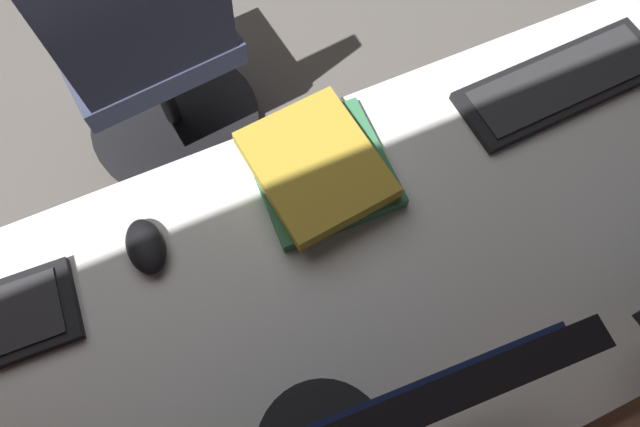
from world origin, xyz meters
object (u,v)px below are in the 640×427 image
Objects in this scene: keyboard_spare at (562,82)px; mouse_main at (146,246)px; drawer_pedestal at (367,333)px; office_chair at (150,53)px; book_stack_near at (319,168)px.

keyboard_spare is 0.83m from mouse_main.
office_chair is at bearing -76.46° from drawer_pedestal.
mouse_main is (0.34, -0.22, 0.40)m from drawer_pedestal.
drawer_pedestal is at bearing 146.41° from mouse_main.
keyboard_spare is 1.64× the size of book_stack_near.
drawer_pedestal is 0.67m from keyboard_spare.
book_stack_near is at bearing -178.22° from mouse_main.
office_chair reaches higher than book_stack_near.
mouse_main is 0.40× the size of book_stack_near.
keyboard_spare is (-0.50, -0.22, 0.39)m from drawer_pedestal.
mouse_main is 0.32m from book_stack_near.
mouse_main reaches higher than keyboard_spare.
drawer_pedestal is 0.57m from mouse_main.
book_stack_near is (-0.32, -0.01, 0.01)m from mouse_main.
office_chair reaches higher than mouse_main.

